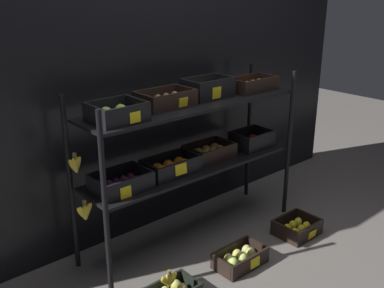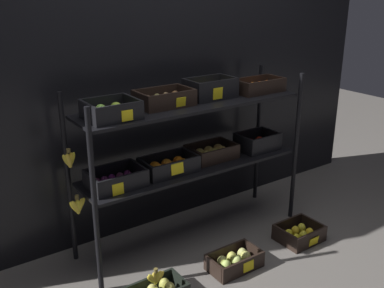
{
  "view_description": "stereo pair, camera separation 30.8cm",
  "coord_description": "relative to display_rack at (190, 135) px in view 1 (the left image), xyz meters",
  "views": [
    {
      "loc": [
        -1.9,
        -2.19,
        1.76
      ],
      "look_at": [
        0.0,
        0.0,
        0.72
      ],
      "focal_mm": 41.94,
      "sensor_mm": 36.0,
      "label": 1
    },
    {
      "loc": [
        -1.65,
        -2.38,
        1.76
      ],
      "look_at": [
        0.0,
        0.0,
        0.72
      ],
      "focal_mm": 41.94,
      "sensor_mm": 36.0,
      "label": 2
    }
  ],
  "objects": [
    {
      "name": "ground_plane",
      "position": [
        0.01,
        -0.0,
        -0.79
      ],
      "size": [
        10.0,
        10.0,
        0.0
      ],
      "primitive_type": "plane",
      "color": "#605B56"
    },
    {
      "name": "crate_ground_lemon",
      "position": [
        0.62,
        -0.49,
        -0.74
      ],
      "size": [
        0.31,
        0.26,
        0.12
      ],
      "color": "black",
      "rests_on": "ground_plane"
    },
    {
      "name": "display_rack",
      "position": [
        0.0,
        0.0,
        0.0
      ],
      "size": [
        1.74,
        0.45,
        1.16
      ],
      "color": "black",
      "rests_on": "ground_plane"
    },
    {
      "name": "crate_ground_left_pear",
      "position": [
        0.01,
        -0.49,
        -0.74
      ],
      "size": [
        0.35,
        0.21,
        0.11
      ],
      "color": "black",
      "rests_on": "ground_plane"
    },
    {
      "name": "storefront_wall",
      "position": [
        0.01,
        0.41,
        0.38
      ],
      "size": [
        4.03,
        0.12,
        2.33
      ],
      "primitive_type": "cube",
      "color": "black",
      "rests_on": "ground_plane"
    },
    {
      "name": "banana_bunch_loose",
      "position": [
        -0.57,
        -0.47,
        -0.63
      ],
      "size": [
        0.13,
        0.04,
        0.12
      ],
      "color": "brown",
      "rests_on": "crate_ground_pear"
    }
  ]
}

